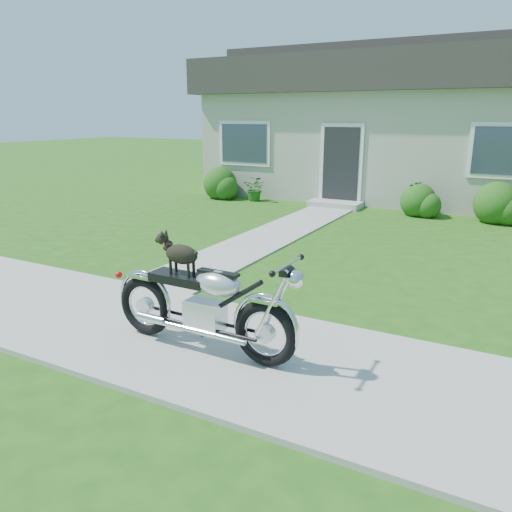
{
  "coord_description": "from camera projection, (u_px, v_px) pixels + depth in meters",
  "views": [
    {
      "loc": [
        2.93,
        -4.13,
        2.39
      ],
      "look_at": [
        0.18,
        1.0,
        0.75
      ],
      "focal_mm": 35.0,
      "sensor_mm": 36.0,
      "label": 1
    }
  ],
  "objects": [
    {
      "name": "house",
      "position": [
        423.0,
        124.0,
        15.07
      ],
      "size": [
        12.6,
        7.03,
        4.5
      ],
      "color": "beige",
      "rests_on": "ground"
    },
    {
      "name": "shrub_row",
      "position": [
        418.0,
        199.0,
        12.27
      ],
      "size": [
        10.55,
        1.02,
        1.02
      ],
      "color": "#235115",
      "rests_on": "ground"
    },
    {
      "name": "ground",
      "position": [
        199.0,
        341.0,
        5.48
      ],
      "size": [
        80.0,
        80.0,
        0.0
      ],
      "primitive_type": "plane",
      "color": "#235114",
      "rests_on": "ground"
    },
    {
      "name": "sidewalk",
      "position": [
        199.0,
        340.0,
        5.48
      ],
      "size": [
        24.0,
        2.2,
        0.04
      ],
      "primitive_type": "cube",
      "color": "#9E9B93",
      "rests_on": "ground"
    },
    {
      "name": "potted_plant_left",
      "position": [
        255.0,
        188.0,
        14.41
      ],
      "size": [
        0.67,
        0.59,
        0.72
      ],
      "primitive_type": "imported",
      "rotation": [
        0.0,
        0.0,
        0.04
      ],
      "color": "#1F5817",
      "rests_on": "ground"
    },
    {
      "name": "potted_plant_right",
      "position": [
        413.0,
        198.0,
        12.37
      ],
      "size": [
        0.63,
        0.63,
        0.83
      ],
      "primitive_type": "imported",
      "rotation": [
        0.0,
        0.0,
        4.22
      ],
      "color": "#1D691D",
      "rests_on": "ground"
    },
    {
      "name": "walkway",
      "position": [
        276.0,
        234.0,
        10.4
      ],
      "size": [
        1.2,
        8.0,
        0.03
      ],
      "primitive_type": "cube",
      "color": "#9E9B93",
      "rests_on": "ground"
    },
    {
      "name": "motorcycle_with_dog",
      "position": [
        204.0,
        303.0,
        5.07
      ],
      "size": [
        2.22,
        0.6,
        1.19
      ],
      "rotation": [
        0.0,
        0.0,
        -0.01
      ],
      "color": "black",
      "rests_on": "sidewalk"
    }
  ]
}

